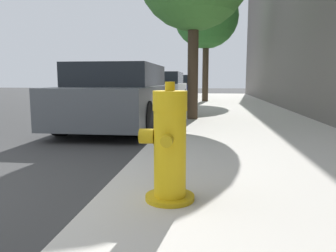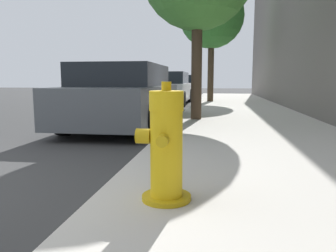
{
  "view_description": "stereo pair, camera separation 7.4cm",
  "coord_description": "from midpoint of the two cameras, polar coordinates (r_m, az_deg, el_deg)",
  "views": [
    {
      "loc": [
        2.54,
        -2.22,
        1.01
      ],
      "look_at": [
        2.09,
        1.29,
        0.51
      ],
      "focal_mm": 35.0,
      "sensor_mm": 36.0,
      "label": 1
    },
    {
      "loc": [
        2.62,
        -2.21,
        1.01
      ],
      "look_at": [
        2.09,
        1.29,
        0.51
      ],
      "focal_mm": 35.0,
      "sensor_mm": 36.0,
      "label": 2
    }
  ],
  "objects": [
    {
      "name": "sidewalk_slab",
      "position": [
        2.5,
        23.7,
        -14.87
      ],
      "size": [
        3.17,
        40.0,
        0.13
      ],
      "color": "beige",
      "rests_on": "ground_plane"
    },
    {
      "name": "fire_hydrant",
      "position": [
        2.38,
        -0.66,
        -3.79
      ],
      "size": [
        0.4,
        0.41,
        0.87
      ],
      "color": "#C39C11",
      "rests_on": "sidewalk_slab"
    },
    {
      "name": "parked_car_near",
      "position": [
        7.25,
        -8.38,
        5.12
      ],
      "size": [
        1.77,
        4.48,
        1.34
      ],
      "color": "#4C5156",
      "rests_on": "ground_plane"
    },
    {
      "name": "parked_car_mid",
      "position": [
        13.97,
        -1.19,
        6.51
      ],
      "size": [
        1.79,
        4.47,
        1.35
      ],
      "color": "silver",
      "rests_on": "ground_plane"
    },
    {
      "name": "parked_car_far",
      "position": [
        19.36,
        1.55,
        6.87
      ],
      "size": [
        1.81,
        4.21,
        1.3
      ],
      "color": "navy",
      "rests_on": "ground_plane"
    },
    {
      "name": "street_tree_far",
      "position": [
        14.14,
        6.52,
        18.47
      ],
      "size": [
        2.63,
        2.63,
        4.8
      ],
      "color": "#423323",
      "rests_on": "sidewalk_slab"
    }
  ]
}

